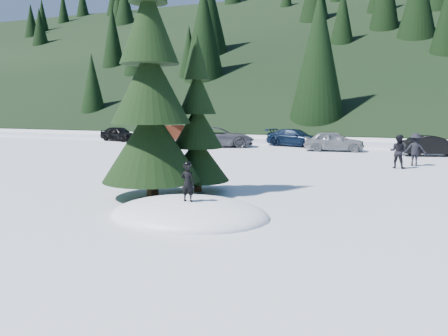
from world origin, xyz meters
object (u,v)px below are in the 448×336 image
(spruce_short, at_px, (197,131))
(car_0, at_px, (119,134))
(adult_0, at_px, (398,151))
(car_3, at_px, (295,138))
(adult_2, at_px, (415,149))
(spruce_tall, at_px, (150,95))
(car_2, at_px, (218,137))
(car_5, at_px, (433,146))
(car_4, at_px, (334,141))
(car_1, at_px, (178,134))
(child_skier, at_px, (188,183))

(spruce_short, xyz_separation_m, car_0, (-15.64, 18.02, -1.48))
(adult_0, relative_size, car_3, 0.37)
(adult_2, bearing_deg, spruce_tall, 56.61)
(adult_2, relative_size, car_0, 0.45)
(spruce_tall, relative_size, adult_2, 5.24)
(car_2, relative_size, car_5, 1.41)
(car_2, xyz_separation_m, car_4, (8.31, -0.09, -0.06))
(car_3, bearing_deg, car_0, 107.09)
(car_3, height_order, car_4, car_4)
(car_1, height_order, car_3, car_1)
(spruce_tall, height_order, child_skier, spruce_tall)
(spruce_short, xyz_separation_m, car_2, (-5.63, 16.00, -1.38))
(spruce_short, relative_size, car_5, 1.45)
(spruce_short, relative_size, car_1, 1.29)
(spruce_tall, height_order, car_5, spruce_tall)
(spruce_tall, height_order, adult_0, spruce_tall)
(child_skier, xyz_separation_m, car_3, (-1.76, 21.96, -0.34))
(car_5, bearing_deg, adult_2, 150.58)
(car_1, bearing_deg, adult_2, -100.90)
(spruce_tall, height_order, car_4, spruce_tall)
(spruce_tall, height_order, car_3, spruce_tall)
(spruce_tall, distance_m, car_3, 20.04)
(adult_2, xyz_separation_m, car_5, (1.22, 5.08, -0.21))
(spruce_short, bearing_deg, spruce_tall, -125.54)
(adult_2, height_order, car_5, adult_2)
(spruce_short, height_order, adult_2, spruce_short)
(car_0, bearing_deg, adult_2, -93.50)
(child_skier, height_order, car_3, child_skier)
(spruce_short, distance_m, child_skier, 3.91)
(car_5, bearing_deg, car_0, 67.21)
(adult_0, bearing_deg, spruce_short, 67.79)
(car_1, relative_size, car_4, 1.06)
(car_1, xyz_separation_m, car_2, (4.91, -3.18, 0.04))
(adult_2, bearing_deg, adult_0, 60.75)
(car_0, height_order, car_1, car_1)
(car_3, bearing_deg, adult_0, -128.68)
(spruce_short, distance_m, car_2, 17.02)
(adult_2, distance_m, car_4, 7.54)
(spruce_short, bearing_deg, adult_2, 53.64)
(adult_0, bearing_deg, car_3, -39.39)
(car_1, xyz_separation_m, car_5, (19.13, -4.08, -0.07))
(spruce_tall, height_order, car_2, spruce_tall)
(car_1, bearing_deg, adult_0, -105.19)
(car_1, distance_m, car_2, 5.85)
(spruce_short, distance_m, adult_2, 12.50)
(child_skier, distance_m, car_2, 20.71)
(adult_2, bearing_deg, car_5, -100.63)
(spruce_short, height_order, car_5, spruce_short)
(spruce_short, bearing_deg, car_3, 91.40)
(car_3, bearing_deg, car_1, 101.34)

